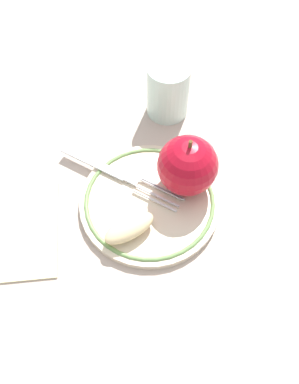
{
  "coord_description": "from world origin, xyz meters",
  "views": [
    {
      "loc": [
        0.04,
        -0.31,
        0.51
      ],
      "look_at": [
        0.02,
        -0.02,
        0.03
      ],
      "focal_mm": 40.0,
      "sensor_mm": 36.0,
      "label": 1
    }
  ],
  "objects": [
    {
      "name": "drinking_glass",
      "position": [
        0.03,
        0.16,
        0.04
      ],
      "size": [
        0.06,
        0.06,
        0.09
      ],
      "primitive_type": "cylinder",
      "color": "silver",
      "rests_on": "ground_plane"
    },
    {
      "name": "apple_red_whole",
      "position": [
        0.06,
        0.01,
        0.05
      ],
      "size": [
        0.08,
        0.08,
        0.09
      ],
      "color": "#AF0D20",
      "rests_on": "plate"
    },
    {
      "name": "plate",
      "position": [
        0.02,
        -0.02,
        0.01
      ],
      "size": [
        0.19,
        0.19,
        0.01
      ],
      "color": "beige",
      "rests_on": "ground_plane"
    },
    {
      "name": "ground_plane",
      "position": [
        0.0,
        0.0,
        0.0
      ],
      "size": [
        2.0,
        2.0,
        0.0
      ],
      "primitive_type": "plane",
      "color": "#B4A092"
    },
    {
      "name": "napkin_folded",
      "position": [
        -0.16,
        -0.08,
        0.0
      ],
      "size": [
        0.14,
        0.16,
        0.01
      ],
      "primitive_type": "cube",
      "rotation": [
        0.0,
        0.0,
        0.19
      ],
      "color": "beige",
      "rests_on": "ground_plane"
    },
    {
      "name": "apple_slice_front",
      "position": [
        -0.01,
        -0.07,
        0.02
      ],
      "size": [
        0.08,
        0.07,
        0.02
      ],
      "primitive_type": "ellipsoid",
      "rotation": [
        0.0,
        0.0,
        3.79
      ],
      "color": "beige",
      "rests_on": "plate"
    },
    {
      "name": "fork",
      "position": [
        -0.04,
        0.02,
        0.01
      ],
      "size": [
        0.19,
        0.1,
        0.0
      ],
      "rotation": [
        0.0,
        0.0,
        5.86
      ],
      "color": "silver",
      "rests_on": "plate"
    }
  ]
}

